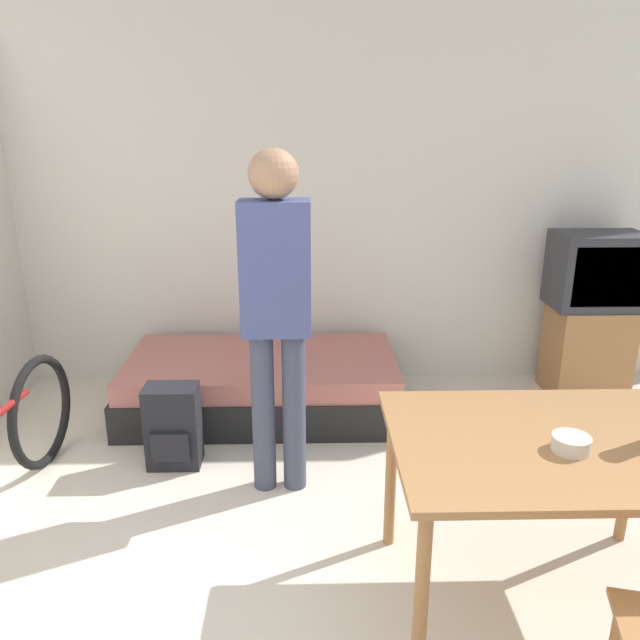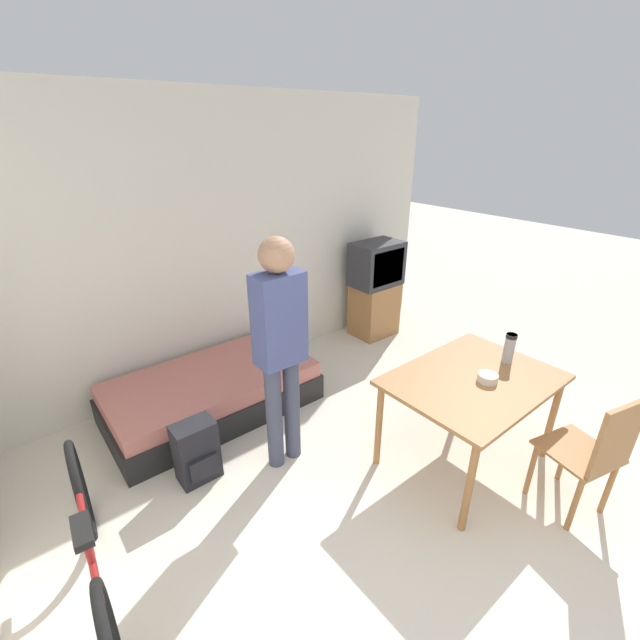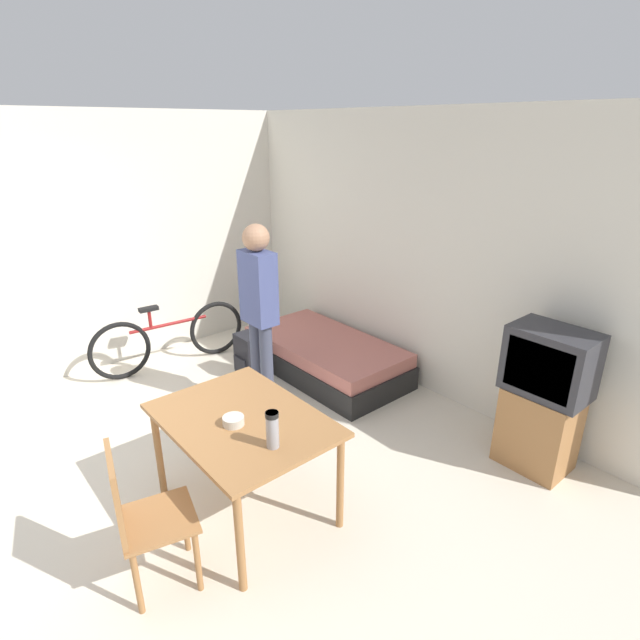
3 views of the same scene
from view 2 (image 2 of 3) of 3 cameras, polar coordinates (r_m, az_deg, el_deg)
ground_plane at (r=3.00m, az=24.61°, el=-31.35°), size 20.00×20.00×0.00m
wall_back at (r=4.24m, az=-13.32°, el=9.72°), size 5.44×0.06×2.70m
daybed at (r=4.03m, az=-14.12°, el=-9.35°), size 1.82×0.95×0.38m
tv at (r=5.20m, az=7.37°, el=4.22°), size 0.60×0.41×1.16m
dining_table at (r=3.32m, az=19.67°, el=-8.48°), size 1.21×0.89×0.74m
wooden_chair at (r=3.29m, az=32.73°, el=-14.51°), size 0.50×0.50×0.94m
bicycle at (r=2.82m, az=-27.91°, el=-26.06°), size 0.20×1.73×0.74m
person_standing at (r=2.95m, az=-5.35°, el=-2.74°), size 0.34×0.24×1.77m
thermos_flask at (r=3.51m, az=23.95°, el=-3.30°), size 0.08×0.08×0.24m
mate_bowl at (r=3.25m, az=21.46°, el=-7.19°), size 0.14×0.14×0.06m
backpack at (r=3.36m, az=-16.14°, el=-16.53°), size 0.30×0.23×0.48m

